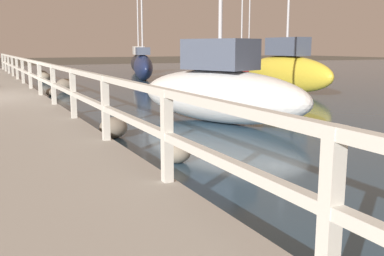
# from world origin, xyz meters

# --- Properties ---
(railing) EXTENTS (0.10, 32.50, 0.95)m
(railing) POSITION_xyz_m (2.10, -0.00, 0.98)
(railing) COLOR silver
(railing) RESTS_ON dock_walkway
(boulder_mid_strip) EXTENTS (0.53, 0.47, 0.40)m
(boulder_mid_strip) POSITION_xyz_m (2.70, -5.23, 0.20)
(boulder_mid_strip) COLOR slate
(boulder_mid_strip) RESTS_ON ground
(boulder_far_strip) EXTENTS (0.59, 0.53, 0.44)m
(boulder_far_strip) POSITION_xyz_m (3.80, 12.18, 0.22)
(boulder_far_strip) COLOR #666056
(boulder_far_strip) RESTS_ON ground
(boulder_water_edge) EXTENTS (0.69, 0.62, 0.52)m
(boulder_water_edge) POSITION_xyz_m (3.51, 3.98, 0.26)
(boulder_water_edge) COLOR slate
(boulder_water_edge) RESTS_ON ground
(boulder_upstream) EXTENTS (0.63, 0.56, 0.47)m
(boulder_upstream) POSITION_xyz_m (3.51, 9.46, 0.23)
(boulder_upstream) COLOR gray
(boulder_upstream) RESTS_ON ground
(boulder_near_dock) EXTENTS (0.44, 0.39, 0.33)m
(boulder_near_dock) POSITION_xyz_m (3.01, -7.44, 0.16)
(boulder_near_dock) COLOR gray
(boulder_near_dock) RESTS_ON ground
(boulder_downstream) EXTENTS (0.36, 0.32, 0.27)m
(boulder_downstream) POSITION_xyz_m (2.81, 2.85, 0.14)
(boulder_downstream) COLOR slate
(boulder_downstream) RESTS_ON ground
(sailboat_red) EXTENTS (1.48, 3.55, 7.06)m
(sailboat_red) POSITION_xyz_m (15.12, 10.01, 0.75)
(sailboat_red) COLOR red
(sailboat_red) RESTS_ON water_surface
(sailboat_orange) EXTENTS (2.40, 3.75, 6.70)m
(sailboat_orange) POSITION_xyz_m (17.92, 13.50, 0.57)
(sailboat_orange) COLOR orange
(sailboat_orange) RESTS_ON water_surface
(sailboat_navy) EXTENTS (2.18, 4.83, 6.53)m
(sailboat_navy) POSITION_xyz_m (8.35, 8.75, 0.73)
(sailboat_navy) COLOR #192347
(sailboat_navy) RESTS_ON water_surface
(sailboat_yellow) EXTENTS (1.02, 5.15, 5.00)m
(sailboat_yellow) POSITION_xyz_m (11.14, 0.51, 0.82)
(sailboat_yellow) COLOR gold
(sailboat_yellow) RESTS_ON water_surface
(sailboat_white) EXTENTS (3.02, 4.73, 6.80)m
(sailboat_white) POSITION_xyz_m (5.37, -4.56, 0.73)
(sailboat_white) COLOR white
(sailboat_white) RESTS_ON water_surface
(sailboat_black) EXTENTS (2.11, 4.71, 5.04)m
(sailboat_black) POSITION_xyz_m (10.23, 14.74, 0.68)
(sailboat_black) COLOR black
(sailboat_black) RESTS_ON water_surface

